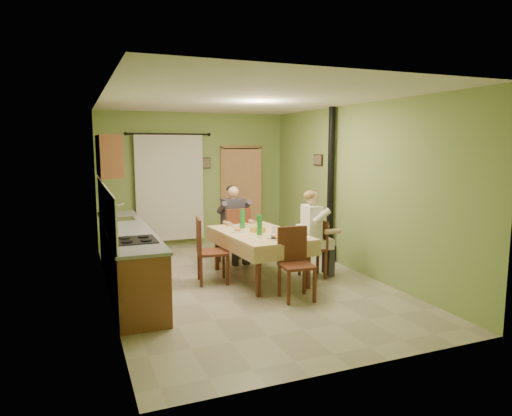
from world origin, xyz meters
name	(u,v)px	position (x,y,z in m)	size (l,w,h in m)	color
floor	(244,282)	(0.00, 0.00, 0.00)	(4.00, 6.00, 0.01)	tan
room_shell	(243,166)	(0.00, 0.00, 1.82)	(4.04, 6.04, 2.82)	#87A153
kitchen_run	(127,256)	(-1.71, 0.40, 0.48)	(0.64, 3.64, 1.56)	brown
upper_cabinets	(109,156)	(-1.82, 1.70, 1.95)	(0.35, 1.40, 0.70)	brown
curtain	(170,187)	(-0.55, 2.90, 1.26)	(1.70, 0.07, 2.22)	black
doorway	(242,194)	(1.04, 2.91, 1.05)	(0.96, 0.30, 2.15)	black
dining_table	(259,255)	(0.30, 0.09, 0.38)	(1.25, 1.93, 0.76)	#D9B478
tableware	(264,229)	(0.33, -0.02, 0.83)	(0.83, 1.57, 0.33)	white
chair_far	(234,247)	(0.24, 1.15, 0.29)	(0.50, 0.50, 1.03)	#5B2B18
chair_near	(296,279)	(0.41, -1.00, 0.29)	(0.48, 0.48, 1.00)	#5B2B18
chair_right	(313,260)	(1.15, -0.16, 0.29)	(0.42, 0.42, 0.93)	#5B2B18
chair_left	(212,264)	(-0.46, 0.18, 0.29)	(0.53, 0.53, 1.03)	#5B2B18
man_far	(234,215)	(0.24, 1.16, 0.88)	(0.60, 0.49, 1.39)	#38333D
man_right	(313,224)	(1.13, -0.16, 0.88)	(0.50, 0.61, 1.39)	white
stove_flue	(330,207)	(1.90, 0.60, 1.02)	(0.24, 0.24, 2.80)	black
picture_back	(206,163)	(0.25, 2.97, 1.75)	(0.19, 0.03, 0.23)	black
picture_right	(318,160)	(1.97, 1.20, 1.85)	(0.03, 0.31, 0.21)	brown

